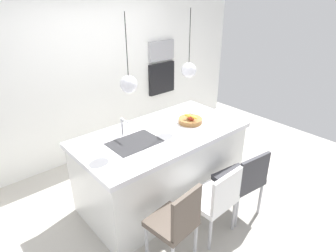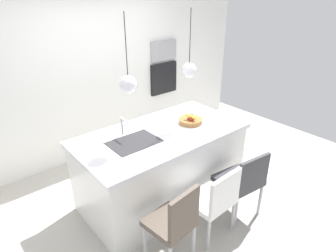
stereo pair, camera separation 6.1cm
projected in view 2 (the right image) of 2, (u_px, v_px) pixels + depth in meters
floor at (162, 195)px, 3.89m from camera, size 6.60×6.60×0.00m
back_wall at (94, 75)px, 4.47m from camera, size 6.00×0.10×2.60m
kitchen_island at (162, 165)px, 3.69m from camera, size 2.07×1.07×0.95m
sink_basin at (134, 143)px, 3.25m from camera, size 0.56×0.40×0.02m
faucet at (123, 124)px, 3.34m from camera, size 0.02×0.17×0.22m
fruit_bowl at (191, 120)px, 3.70m from camera, size 0.30×0.30×0.14m
microwave at (163, 50)px, 5.10m from camera, size 0.54×0.08×0.34m
oven at (163, 78)px, 5.31m from camera, size 0.56×0.08×0.56m
chair_near at (174, 222)px, 2.74m from camera, size 0.45×0.45×0.90m
chair_middle at (214, 199)px, 3.08m from camera, size 0.49×0.44×0.85m
chair_far at (243, 180)px, 3.36m from camera, size 0.51×0.50×0.87m
pendant_light_left at (128, 84)px, 2.94m from camera, size 0.18×0.18×0.78m
pendant_light_right at (189, 70)px, 3.44m from camera, size 0.18×0.18×0.78m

